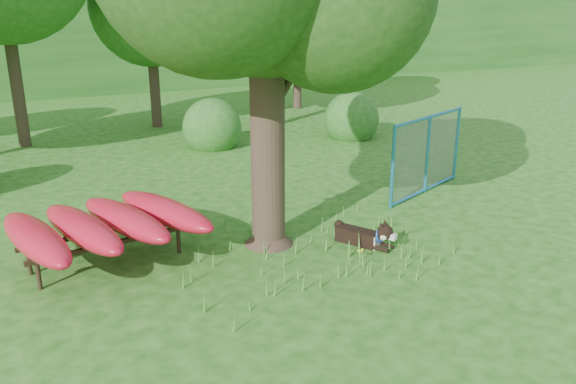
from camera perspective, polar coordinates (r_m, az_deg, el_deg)
ground at (r=9.00m, az=2.72°, el=-8.31°), size 80.00×80.00×0.00m
wooden_post at (r=10.43m, az=-1.44°, el=-0.14°), size 0.39×0.16×1.41m
kayak_rack at (r=9.56m, az=-18.17°, el=-3.10°), size 3.28×2.91×0.91m
husky_dog at (r=10.04m, az=8.03°, el=-4.38°), size 0.70×1.20×0.56m
fence_section at (r=13.10m, az=13.97°, el=3.74°), size 2.92×1.06×2.98m
wildflower_clump at (r=9.40m, az=7.36°, el=-6.04°), size 0.11×0.11×0.23m
bg_tree_c at (r=20.65m, az=-13.94°, el=17.73°), size 4.00×4.00×6.12m
shrub_right at (r=18.79m, az=6.40°, el=5.53°), size 1.80×1.80×1.80m
shrub_mid at (r=17.49m, az=-7.64°, el=4.56°), size 1.80×1.80×1.80m
wooded_hillside at (r=35.08m, az=-23.46°, el=14.84°), size 80.00×12.00×6.00m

